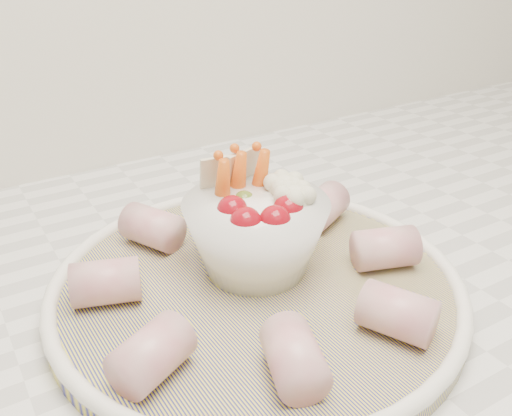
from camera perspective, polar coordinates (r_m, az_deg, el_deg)
serving_platter at (r=0.45m, az=0.05°, el=-7.80°), size 0.33×0.33×0.02m
veggie_bowl at (r=0.45m, az=0.06°, el=-2.23°), size 0.12×0.12×0.09m
cured_meat_rolls at (r=0.44m, az=-0.07°, el=-5.58°), size 0.27×0.27×0.03m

